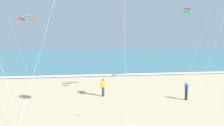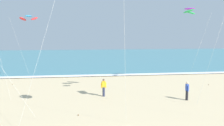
% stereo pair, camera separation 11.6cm
% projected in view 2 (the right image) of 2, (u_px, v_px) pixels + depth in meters
% --- Properties ---
extents(ocean_water, '(160.00, 60.00, 0.08)m').
position_uv_depth(ocean_water, '(85.00, 57.00, 62.16)').
color(ocean_water, teal).
rests_on(ocean_water, ground).
extents(shoreline_foam, '(160.00, 1.47, 0.01)m').
position_uv_depth(shoreline_foam, '(93.00, 75.00, 32.94)').
color(shoreline_foam, white).
rests_on(shoreline_foam, ocean_water).
extents(kite_arc_cobalt_high, '(2.77, 3.79, 7.84)m').
position_uv_depth(kite_arc_cobalt_high, '(28.00, 18.00, 29.18)').
color(kite_arc_cobalt_high, red).
rests_on(kite_arc_cobalt_high, ground).
extents(kite_arc_violet_close, '(3.09, 2.59, 8.46)m').
position_uv_depth(kite_arc_violet_close, '(189.00, 11.00, 26.83)').
color(kite_arc_violet_close, green).
rests_on(kite_arc_violet_close, ground).
extents(bystander_blue_top, '(0.22, 0.50, 1.59)m').
position_uv_depth(bystander_blue_top, '(187.00, 91.00, 20.57)').
color(bystander_blue_top, black).
rests_on(bystander_blue_top, ground).
extents(bystander_yellow_top, '(0.50, 0.22, 1.59)m').
position_uv_depth(bystander_yellow_top, '(104.00, 87.00, 21.85)').
color(bystander_yellow_top, '#2D334C').
rests_on(bystander_yellow_top, ground).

